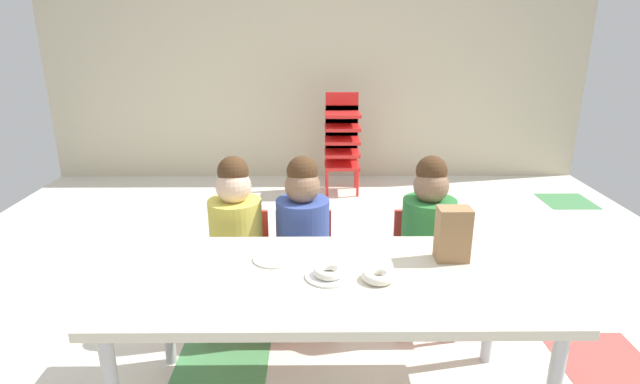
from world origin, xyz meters
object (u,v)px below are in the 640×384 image
donut_powdered_on_plate (329,271)px  donut_powdered_loose (378,276)px  craft_table (331,288)px  seated_child_middle_seat (303,229)px  kid_chair_red_stack (342,137)px  paper_bag_brown (453,234)px  paper_plate_center_table (275,258)px  seated_child_near_camera (236,229)px  paper_plate_near_edge (329,276)px  seated_child_far_right (428,229)px

donut_powdered_on_plate → donut_powdered_loose: (0.18, -0.03, -0.01)m
craft_table → seated_child_middle_seat: bearing=101.7°
kid_chair_red_stack → paper_bag_brown: (0.30, -2.75, 0.21)m
paper_plate_center_table → seated_child_near_camera: bearing=116.6°
paper_plate_near_edge → seated_child_middle_seat: bearing=100.5°
seated_child_near_camera → donut_powdered_loose: seated_child_near_camera is taller
kid_chair_red_stack → donut_powdered_on_plate: (-0.19, -2.89, 0.12)m
seated_child_near_camera → paper_bag_brown: 1.06m
craft_table → seated_child_middle_seat: (-0.12, 0.60, -0.00)m
kid_chair_red_stack → donut_powdered_on_plate: size_ratio=7.76×
seated_child_middle_seat → donut_powdered_loose: size_ratio=7.48×
seated_child_middle_seat → donut_powdered_on_plate: seated_child_middle_seat is taller
seated_child_near_camera → seated_child_middle_seat: (0.33, 0.00, 0.00)m
seated_child_middle_seat → donut_powdered_loose: seated_child_middle_seat is taller
paper_plate_near_edge → craft_table: bearing=45.3°
seated_child_far_right → paper_plate_center_table: seated_child_far_right is taller
kid_chair_red_stack → donut_powdered_loose: 2.92m
kid_chair_red_stack → craft_table: bearing=-93.6°
craft_table → kid_chair_red_stack: (0.18, 2.88, -0.04)m
paper_plate_near_edge → paper_plate_center_table: size_ratio=1.00×
seated_child_middle_seat → paper_bag_brown: seated_child_middle_seat is taller
seated_child_middle_seat → paper_plate_near_edge: (0.11, -0.61, 0.06)m
craft_table → paper_plate_center_table: paper_plate_center_table is taller
seated_child_middle_seat → donut_powdered_on_plate: size_ratio=7.74×
kid_chair_red_stack → paper_bag_brown: size_ratio=4.18×
seated_child_near_camera → paper_plate_center_table: bearing=-63.4°
seated_child_far_right → paper_plate_near_edge: bearing=-129.7°
paper_bag_brown → paper_plate_near_edge: bearing=-163.5°
seated_child_near_camera → donut_powdered_on_plate: (0.44, -0.61, 0.08)m
craft_table → seated_child_near_camera: (-0.45, 0.60, -0.00)m
kid_chair_red_stack → paper_bag_brown: 2.77m
seated_child_far_right → craft_table: bearing=-129.6°
paper_plate_center_table → craft_table: bearing=-32.4°
paper_bag_brown → donut_powdered_on_plate: paper_bag_brown is taller
paper_plate_center_table → donut_powdered_on_plate: size_ratio=1.52×
seated_child_far_right → paper_bag_brown: seated_child_far_right is taller
kid_chair_red_stack → donut_powdered_loose: (-0.01, -2.92, 0.12)m
kid_chair_red_stack → seated_child_near_camera: bearing=-105.6°
craft_table → seated_child_middle_seat: seated_child_middle_seat is taller
paper_plate_near_edge → donut_powdered_on_plate: size_ratio=1.52×
craft_table → donut_powdered_loose: size_ratio=13.40×
paper_plate_near_edge → donut_powdered_on_plate: donut_powdered_on_plate is taller
donut_powdered_loose → seated_child_far_right: bearing=63.1°
kid_chair_red_stack → donut_powdered_loose: bearing=-90.2°
paper_bag_brown → seated_child_near_camera: bearing=153.8°
kid_chair_red_stack → paper_plate_center_table: kid_chair_red_stack is taller
seated_child_far_right → donut_powdered_on_plate: seated_child_far_right is taller
seated_child_middle_seat → donut_powdered_loose: (0.29, -0.64, 0.08)m
seated_child_far_right → paper_bag_brown: bearing=-90.9°
kid_chair_red_stack → donut_powdered_loose: size_ratio=7.50×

